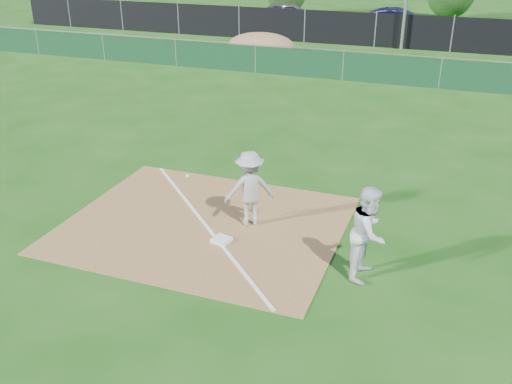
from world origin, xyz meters
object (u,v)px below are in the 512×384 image
first_base (222,240)px  car_left (290,14)px  car_mid (399,23)px  play_at_first (250,189)px  runner (369,233)px  car_right (459,28)px

first_base → car_left: car_left is taller
first_base → car_mid: 26.11m
play_at_first → first_base: bearing=-105.5°
play_at_first → runner: runner is taller
car_mid → play_at_first: bearing=177.3°
play_at_first → car_mid: 25.14m
runner → play_at_first: bearing=72.5°
play_at_first → runner: size_ratio=1.21×
play_at_first → runner: bearing=-22.4°
first_base → play_at_first: size_ratio=0.16×
car_left → car_right: 10.57m
car_mid → first_base: bearing=176.7°
car_left → car_mid: 7.29m
first_base → car_left: size_ratio=0.08×
play_at_first → car_right: play_at_first is taller
car_right → runner: bearing=161.4°
play_at_first → car_right: bearing=82.9°
first_base → car_left: (-7.05, 27.43, 0.75)m
first_base → play_at_first: (0.27, 0.97, 0.81)m
runner → car_mid: (-2.94, 26.28, -0.10)m
play_at_first → car_left: size_ratio=0.47×
car_mid → car_left: bearing=76.5°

